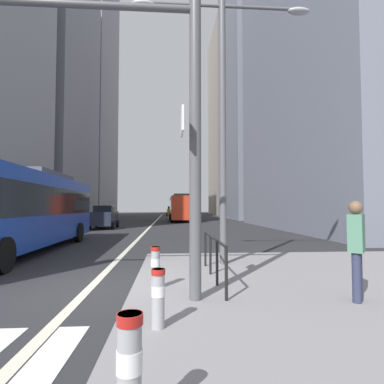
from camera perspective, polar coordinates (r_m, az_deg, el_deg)
name	(u,v)px	position (r m, az deg, el deg)	size (l,w,h in m)	color
ground_plane	(149,228)	(27.47, -7.86, -6.52)	(160.00, 160.00, 0.00)	#28282B
median_island	(348,291)	(7.56, 26.59, -15.83)	(9.00, 10.00, 0.15)	gray
lane_centre_line	(155,222)	(37.43, -6.85, -5.50)	(0.20, 80.00, 0.01)	beige
office_tower_left_mid	(41,81)	(50.32, -25.81, 17.80)	(12.10, 17.30, 38.49)	gray
office_tower_left_far	(83,89)	(71.15, -19.20, 17.28)	(11.24, 18.82, 52.00)	gray
office_tower_right_near	(350,21)	(33.09, 26.80, 26.02)	(13.08, 22.81, 35.19)	slate
office_tower_right_mid	(264,85)	(55.00, 12.94, 18.53)	(12.36, 16.88, 43.42)	slate
office_tower_right_far	(234,122)	(76.50, 7.71, 12.52)	(10.17, 17.87, 43.86)	gray
city_bus_blue_oncoming	(22,207)	(14.12, -28.59, -2.35)	(2.88, 12.12, 3.40)	#14389E
city_bus_red_receding	(180,207)	(40.05, -2.15, -2.72)	(2.83, 10.57, 3.40)	red
car_oncoming_mid	(104,217)	(27.74, -15.69, -4.36)	(2.14, 4.44, 1.94)	#232838
car_receding_near	(171,211)	(66.36, -3.82, -3.45)	(2.18, 4.57, 1.94)	gold
car_receding_far	(175,211)	(64.43, -3.13, -3.48)	(2.08, 4.06, 1.94)	silver
traffic_signal_gantry	(81,81)	(6.35, -19.59, 18.58)	(6.25, 0.65, 6.00)	#515156
street_lamp_post	(222,92)	(9.92, 5.58, 17.68)	(5.50, 0.32, 8.00)	#56565B
bollard_front	(129,369)	(2.64, -11.35, -29.11)	(0.20, 0.20, 0.90)	#99999E
bollard_left	(158,295)	(4.59, -6.18, -18.14)	(0.20, 0.20, 0.81)	#99999E
bollard_right	(155,265)	(6.62, -6.69, -13.14)	(0.20, 0.20, 0.86)	#99999E
pedestrian_railing	(213,249)	(7.39, 3.93, -10.35)	(0.06, 3.34, 0.98)	black
pedestrian_waiting	(357,245)	(6.36, 27.79, -8.54)	(0.43, 0.45, 1.78)	#2D334C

